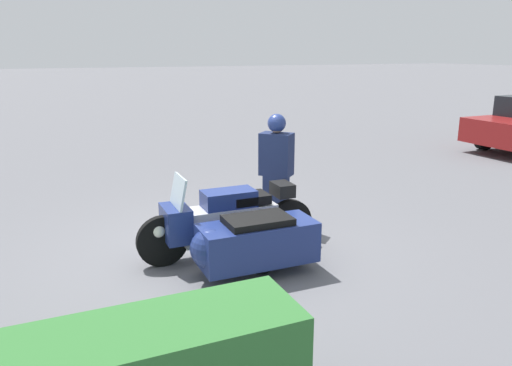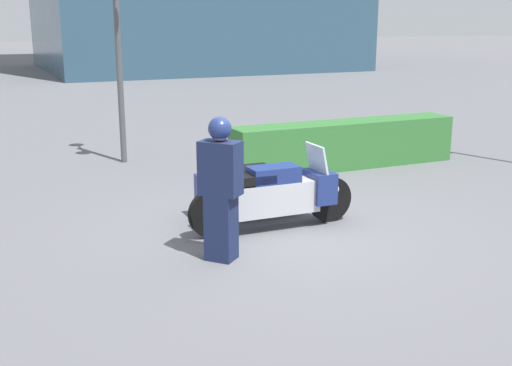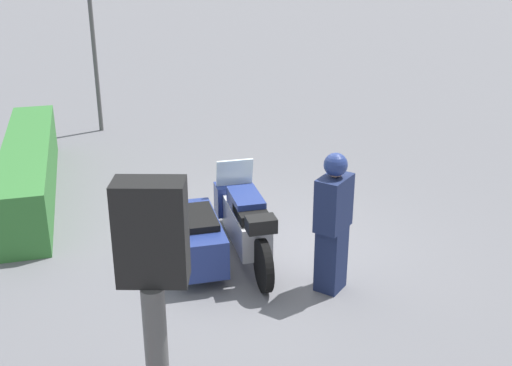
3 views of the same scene
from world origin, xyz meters
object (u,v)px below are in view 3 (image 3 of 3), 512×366
police_motorcycle (218,226)px  officer_rider (333,220)px  traffic_light_near (91,22)px  hedge_bush_curbside (29,169)px

police_motorcycle → officer_rider: officer_rider is taller
police_motorcycle → traffic_light_near: traffic_light_near is taller
officer_rider → hedge_bush_curbside: officer_rider is taller
police_motorcycle → traffic_light_near: 6.75m
police_motorcycle → traffic_light_near: (6.36, 1.27, 1.86)m
officer_rider → hedge_bush_curbside: size_ratio=0.38×
police_motorcycle → hedge_bush_curbside: police_motorcycle is taller
police_motorcycle → officer_rider: bearing=-133.1°
police_motorcycle → hedge_bush_curbside: 3.88m
police_motorcycle → traffic_light_near: size_ratio=0.69×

